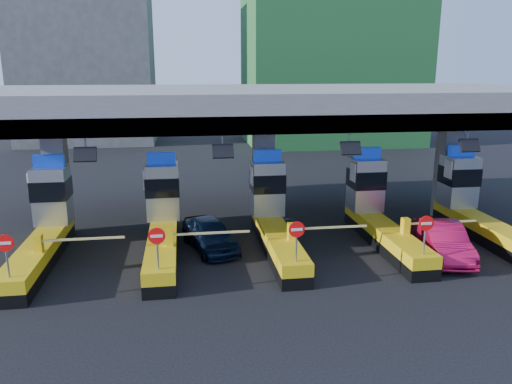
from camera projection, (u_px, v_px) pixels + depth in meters
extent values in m
plane|color=black|center=(273.00, 245.00, 23.07)|extent=(120.00, 120.00, 0.00)
cube|color=slate|center=(264.00, 104.00, 24.44)|extent=(28.00, 12.00, 1.50)
cube|color=#4C4C49|center=(287.00, 124.00, 19.07)|extent=(28.00, 0.60, 0.70)
cube|color=slate|center=(57.00, 180.00, 23.87)|extent=(1.00, 1.00, 5.50)
cube|color=slate|center=(263.00, 173.00, 25.29)|extent=(1.00, 1.00, 5.50)
cube|color=slate|center=(447.00, 168.00, 26.70)|extent=(1.00, 1.00, 5.50)
cylinder|color=slate|center=(85.00, 144.00, 18.15)|extent=(0.06, 0.06, 0.50)
cube|color=black|center=(85.00, 154.00, 18.04)|extent=(0.80, 0.38, 0.54)
cylinder|color=slate|center=(222.00, 141.00, 18.86)|extent=(0.06, 0.06, 0.50)
cube|color=black|center=(223.00, 151.00, 18.75)|extent=(0.80, 0.38, 0.54)
cylinder|color=slate|center=(349.00, 139.00, 19.56)|extent=(0.06, 0.06, 0.50)
cube|color=black|center=(351.00, 148.00, 19.46)|extent=(0.80, 0.38, 0.54)
cylinder|color=slate|center=(468.00, 136.00, 20.27)|extent=(0.06, 0.06, 0.50)
cube|color=black|center=(470.00, 145.00, 20.16)|extent=(0.80, 0.38, 0.54)
cube|color=black|center=(40.00, 259.00, 20.64)|extent=(1.20, 8.00, 0.50)
cube|color=#E5B70C|center=(39.00, 248.00, 20.51)|extent=(1.20, 8.00, 0.50)
cube|color=#9EA3A8|center=(52.00, 195.00, 22.83)|extent=(1.50, 1.50, 2.60)
cube|color=black|center=(51.00, 189.00, 22.74)|extent=(1.56, 1.56, 0.90)
cube|color=#0C2DBF|center=(49.00, 161.00, 22.45)|extent=(1.30, 0.35, 0.55)
cube|color=white|center=(30.00, 182.00, 22.26)|extent=(0.06, 0.70, 0.90)
cylinder|color=slate|center=(7.00, 260.00, 16.84)|extent=(0.07, 0.07, 1.30)
cylinder|color=red|center=(5.00, 243.00, 16.67)|extent=(0.60, 0.04, 0.60)
cube|color=white|center=(4.00, 243.00, 16.64)|extent=(0.42, 0.02, 0.10)
cube|color=#E5B70C|center=(38.00, 243.00, 19.27)|extent=(0.30, 0.35, 0.70)
cube|color=white|center=(82.00, 239.00, 19.48)|extent=(3.20, 0.08, 0.08)
cube|color=black|center=(163.00, 253.00, 21.34)|extent=(1.20, 8.00, 0.50)
cube|color=#E5B70C|center=(162.00, 242.00, 21.22)|extent=(1.20, 8.00, 0.50)
cube|color=#9EA3A8|center=(163.00, 191.00, 23.54)|extent=(1.50, 1.50, 2.60)
cube|color=black|center=(163.00, 185.00, 23.44)|extent=(1.56, 1.56, 0.90)
cube|color=#0C2DBF|center=(161.00, 158.00, 23.16)|extent=(1.30, 0.35, 0.55)
cube|color=white|center=(144.00, 178.00, 22.97)|extent=(0.06, 0.70, 0.90)
cylinder|color=slate|center=(158.00, 252.00, 17.55)|extent=(0.07, 0.07, 1.30)
cylinder|color=red|center=(157.00, 236.00, 17.37)|extent=(0.60, 0.04, 0.60)
cube|color=white|center=(157.00, 236.00, 17.35)|extent=(0.42, 0.02, 0.10)
cube|color=#E5B70C|center=(169.00, 237.00, 19.97)|extent=(0.30, 0.35, 0.70)
cube|color=white|center=(211.00, 233.00, 20.18)|extent=(3.20, 0.08, 0.08)
cube|color=black|center=(277.00, 247.00, 22.05)|extent=(1.20, 8.00, 0.50)
cube|color=#E5B70C|center=(278.00, 236.00, 21.93)|extent=(1.20, 8.00, 0.50)
cube|color=#9EA3A8|center=(267.00, 187.00, 24.24)|extent=(1.50, 1.50, 2.60)
cube|color=black|center=(267.00, 182.00, 24.15)|extent=(1.56, 1.56, 0.90)
cube|color=#0C2DBF|center=(267.00, 155.00, 23.86)|extent=(1.30, 0.35, 0.55)
cube|color=white|center=(252.00, 175.00, 23.67)|extent=(0.06, 0.70, 0.90)
cylinder|color=slate|center=(296.00, 245.00, 18.25)|extent=(0.07, 0.07, 1.30)
cylinder|color=red|center=(297.00, 229.00, 18.08)|extent=(0.60, 0.04, 0.60)
cube|color=white|center=(297.00, 230.00, 18.06)|extent=(0.42, 0.02, 0.10)
cube|color=#E5B70C|center=(291.00, 232.00, 20.68)|extent=(0.30, 0.35, 0.70)
cube|color=white|center=(330.00, 227.00, 20.89)|extent=(3.20, 0.08, 0.08)
cube|color=black|center=(385.00, 241.00, 22.75)|extent=(1.20, 8.00, 0.50)
cube|color=#E5B70C|center=(386.00, 231.00, 22.63)|extent=(1.20, 8.00, 0.50)
cube|color=#9EA3A8|center=(366.00, 184.00, 24.95)|extent=(1.50, 1.50, 2.60)
cube|color=black|center=(366.00, 178.00, 24.86)|extent=(1.56, 1.56, 0.90)
cube|color=#0C2DBF|center=(367.00, 153.00, 24.57)|extent=(1.30, 0.35, 0.55)
cube|color=white|center=(353.00, 172.00, 24.38)|extent=(0.06, 0.70, 0.90)
cylinder|color=slate|center=(425.00, 238.00, 18.96)|extent=(0.07, 0.07, 1.30)
cylinder|color=red|center=(426.00, 223.00, 18.79)|extent=(0.60, 0.04, 0.60)
cube|color=white|center=(427.00, 224.00, 18.76)|extent=(0.42, 0.02, 0.10)
cube|color=#E5B70C|center=(405.00, 226.00, 21.39)|extent=(0.30, 0.35, 0.70)
cube|color=white|center=(442.00, 222.00, 21.60)|extent=(3.20, 0.08, 0.08)
cube|color=black|center=(486.00, 236.00, 23.46)|extent=(1.20, 8.00, 0.50)
cube|color=#E5B70C|center=(487.00, 226.00, 23.34)|extent=(1.20, 8.00, 0.50)
cube|color=#9EA3A8|center=(459.00, 181.00, 25.65)|extent=(1.50, 1.50, 2.60)
cube|color=black|center=(459.00, 175.00, 25.56)|extent=(1.56, 1.56, 0.90)
cube|color=#0C2DBF|center=(462.00, 151.00, 25.27)|extent=(1.30, 0.35, 0.55)
cube|color=white|center=(448.00, 169.00, 25.09)|extent=(0.06, 0.70, 0.90)
cube|color=#E5B70C|center=(512.00, 221.00, 22.09)|extent=(0.30, 0.35, 0.70)
cube|color=#1E5926|center=(333.00, 9.00, 52.12)|extent=(18.00, 12.00, 28.00)
cube|color=#4C4C49|center=(86.00, 58.00, 53.49)|extent=(14.00, 10.00, 18.00)
imported|color=black|center=(210.00, 234.00, 22.32)|extent=(2.77, 4.50, 1.43)
imported|color=#B50D3B|center=(443.00, 241.00, 21.39)|extent=(2.47, 4.76, 1.49)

